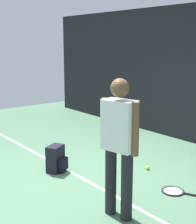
{
  "coord_description": "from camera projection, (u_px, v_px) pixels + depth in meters",
  "views": [
    {
      "loc": [
        4.1,
        -2.84,
        2.1
      ],
      "look_at": [
        0.0,
        0.4,
        1.0
      ],
      "focal_mm": 53.25,
      "sensor_mm": 36.0,
      "label": 1
    }
  ],
  "objects": [
    {
      "name": "court_line",
      "position": [
        78.0,
        176.0,
        5.3
      ],
      "size": [
        9.0,
        0.05,
        0.0
      ],
      "primitive_type": "cube",
      "color": "white",
      "rests_on": "ground"
    },
    {
      "name": "tennis_player",
      "position": [
        119.0,
        140.0,
        3.9
      ],
      "size": [
        0.52,
        0.3,
        1.7
      ],
      "rotation": [
        0.0,
        0.0,
        0.21
      ],
      "color": "black",
      "rests_on": "ground"
    },
    {
      "name": "tennis_ball_by_fence",
      "position": [
        136.0,
        142.0,
        7.05
      ],
      "size": [
        0.07,
        0.07,
        0.07
      ],
      "primitive_type": "sphere",
      "color": "#CCE033",
      "rests_on": "ground"
    },
    {
      "name": "backpack",
      "position": [
        56.0,
        159.0,
        5.47
      ],
      "size": [
        0.37,
        0.36,
        0.44
      ],
      "rotation": [
        0.0,
        0.0,
        2.07
      ],
      "color": "black",
      "rests_on": "ground"
    },
    {
      "name": "ground_plane",
      "position": [
        78.0,
        176.0,
        5.3
      ],
      "size": [
        12.0,
        12.0,
        0.0
      ],
      "primitive_type": "plane",
      "color": "#4C7556"
    },
    {
      "name": "tennis_racket",
      "position": [
        175.0,
        191.0,
        4.74
      ],
      "size": [
        0.63,
        0.43,
        0.03
      ],
      "rotation": [
        0.0,
        0.0,
        3.57
      ],
      "color": "black",
      "rests_on": "ground"
    },
    {
      "name": "tennis_ball_near_player",
      "position": [
        147.0,
        168.0,
        5.57
      ],
      "size": [
        0.07,
        0.07,
        0.07
      ],
      "primitive_type": "sphere",
      "color": "#CCE033",
      "rests_on": "ground"
    }
  ]
}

